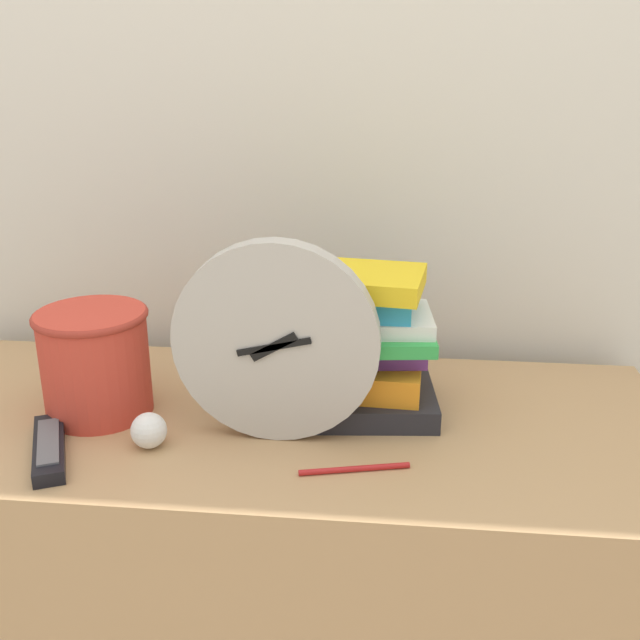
% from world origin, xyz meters
% --- Properties ---
extents(wall_back, '(6.00, 0.04, 2.40)m').
position_xyz_m(wall_back, '(0.00, 0.58, 1.20)').
color(wall_back, silver).
rests_on(wall_back, ground_plane).
extents(desk, '(1.24, 0.51, 0.78)m').
position_xyz_m(desk, '(0.00, 0.26, 0.39)').
color(desk, tan).
rests_on(desk, ground_plane).
extents(desk_clock, '(0.29, 0.04, 0.29)m').
position_xyz_m(desk_clock, '(0.03, 0.20, 0.92)').
color(desk_clock, '#B7B2A8').
rests_on(desk_clock, desk).
extents(book_stack, '(0.24, 0.20, 0.22)m').
position_xyz_m(book_stack, '(0.14, 0.31, 0.88)').
color(book_stack, '#232328').
rests_on(book_stack, desk).
extents(basket, '(0.17, 0.17, 0.16)m').
position_xyz_m(basket, '(-0.26, 0.24, 0.87)').
color(basket, '#C63D2D').
rests_on(basket, desk).
extents(tv_remote, '(0.11, 0.17, 0.02)m').
position_xyz_m(tv_remote, '(-0.28, 0.11, 0.79)').
color(tv_remote, black).
rests_on(tv_remote, desk).
extents(crumpled_paper_ball, '(0.05, 0.05, 0.05)m').
position_xyz_m(crumpled_paper_ball, '(-0.15, 0.15, 0.80)').
color(crumpled_paper_ball, white).
rests_on(crumpled_paper_ball, desk).
extents(pen, '(0.15, 0.04, 0.01)m').
position_xyz_m(pen, '(0.15, 0.11, 0.78)').
color(pen, '#B21E1E').
rests_on(pen, desk).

